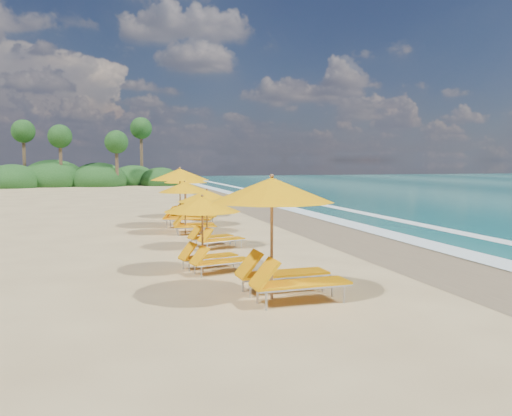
% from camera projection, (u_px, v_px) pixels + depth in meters
% --- Properties ---
extents(ground, '(160.00, 160.00, 0.00)m').
position_uv_depth(ground, '(256.00, 240.00, 19.72)').
color(ground, tan).
rests_on(ground, ground).
extents(wet_sand, '(4.00, 160.00, 0.01)m').
position_uv_depth(wet_sand, '(354.00, 236.00, 20.81)').
color(wet_sand, '#8E7754').
rests_on(wet_sand, ground).
extents(surf_foam, '(4.00, 160.00, 0.01)m').
position_uv_depth(surf_foam, '(415.00, 233.00, 21.54)').
color(surf_foam, white).
rests_on(surf_foam, ground).
extents(station_0, '(2.95, 2.74, 2.67)m').
position_uv_depth(station_0, '(281.00, 229.00, 11.30)').
color(station_0, olive).
rests_on(station_0, ground).
extents(station_1, '(2.55, 2.46, 2.07)m').
position_uv_depth(station_1, '(208.00, 228.00, 14.08)').
color(station_1, olive).
rests_on(station_1, ground).
extents(station_2, '(2.53, 2.46, 2.01)m').
position_uv_depth(station_2, '(211.00, 215.00, 17.92)').
color(station_2, olive).
rests_on(station_2, ground).
extents(station_3, '(2.42, 2.26, 2.15)m').
position_uv_depth(station_3, '(189.00, 204.00, 21.42)').
color(station_3, olive).
rests_on(station_3, ground).
extents(station_4, '(3.46, 3.42, 2.67)m').
position_uv_depth(station_4, '(185.00, 193.00, 23.61)').
color(station_4, olive).
rests_on(station_4, ground).
extents(station_5, '(2.95, 2.90, 2.30)m').
position_uv_depth(station_5, '(189.00, 192.00, 27.64)').
color(station_5, olive).
rests_on(station_5, ground).
extents(treeline, '(25.80, 8.80, 9.74)m').
position_uv_depth(treeline, '(63.00, 178.00, 60.52)').
color(treeline, '#163D14').
rests_on(treeline, ground).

